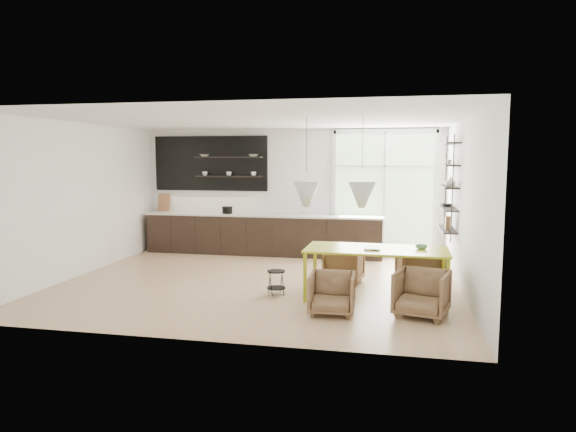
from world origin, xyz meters
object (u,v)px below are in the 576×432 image
object	(u,v)px
armchair_back_right	(419,269)
armchair_back_left	(344,266)
wire_stool	(276,279)
dining_table	(376,252)
armchair_front_right	(422,293)
armchair_front_left	(332,293)

from	to	relation	value
armchair_back_right	armchair_back_left	bearing A→B (deg)	-15.45
armchair_back_left	armchair_back_right	size ratio (longest dim) A/B	0.87
wire_stool	dining_table	bearing A→B (deg)	2.53
armchair_back_left	wire_stool	xyz separation A→B (m)	(-1.02, -1.02, -0.04)
wire_stool	armchair_back_left	bearing A→B (deg)	45.07
armchair_front_right	dining_table	bearing A→B (deg)	145.24
armchair_back_right	armchair_front_right	bearing A→B (deg)	79.31
armchair_back_left	armchair_front_left	size ratio (longest dim) A/B	0.99
armchair_front_left	wire_stool	bearing A→B (deg)	138.33
armchair_back_right	armchair_front_left	size ratio (longest dim) A/B	1.14
armchair_back_left	armchair_front_right	world-z (taller)	armchair_front_right
armchair_back_right	armchair_front_right	distance (m)	1.60
dining_table	armchair_front_left	distance (m)	1.19
armchair_back_left	armchair_back_right	bearing A→B (deg)	-177.71
dining_table	armchair_back_left	world-z (taller)	dining_table
dining_table	armchair_back_left	size ratio (longest dim) A/B	3.43
dining_table	armchair_back_right	distance (m)	1.15
armchair_back_left	armchair_front_right	distance (m)	2.15
armchair_back_left	armchair_front_left	world-z (taller)	armchair_front_left
armchair_front_left	armchair_front_right	distance (m)	1.27
armchair_back_right	armchair_front_right	world-z (taller)	armchair_back_right
armchair_front_right	armchair_back_right	bearing A→B (deg)	103.48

